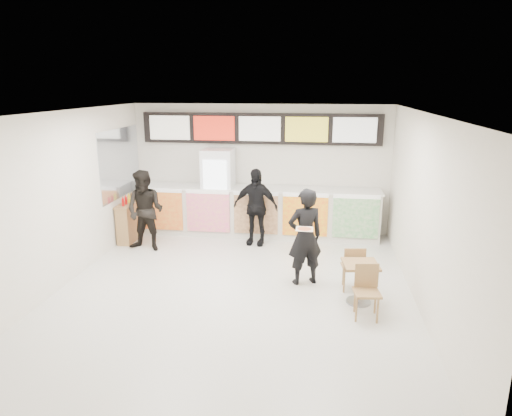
% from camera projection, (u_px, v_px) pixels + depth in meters
% --- Properties ---
extents(floor, '(7.00, 7.00, 0.00)m').
position_uv_depth(floor, '(234.00, 292.00, 7.78)').
color(floor, beige).
rests_on(floor, ground).
extents(ceiling, '(7.00, 7.00, 0.00)m').
position_uv_depth(ceiling, '(231.00, 113.00, 7.00)').
color(ceiling, white).
rests_on(ceiling, wall_back).
extents(wall_back, '(6.00, 0.00, 6.00)m').
position_uv_depth(wall_back, '(260.00, 169.00, 10.74)').
color(wall_back, silver).
rests_on(wall_back, floor).
extents(wall_left, '(0.00, 7.00, 7.00)m').
position_uv_depth(wall_left, '(60.00, 201.00, 7.79)').
color(wall_left, silver).
rests_on(wall_left, floor).
extents(wall_right, '(0.00, 7.00, 7.00)m').
position_uv_depth(wall_right, '(425.00, 214.00, 6.99)').
color(wall_right, silver).
rests_on(wall_right, floor).
extents(service_counter, '(5.56, 0.77, 1.14)m').
position_uv_depth(service_counter, '(258.00, 211.00, 10.59)').
color(service_counter, silver).
rests_on(service_counter, floor).
extents(menu_board, '(5.50, 0.14, 0.70)m').
position_uv_depth(menu_board, '(260.00, 129.00, 10.41)').
color(menu_board, black).
rests_on(menu_board, wall_back).
extents(drinks_fridge, '(0.70, 0.67, 2.00)m').
position_uv_depth(drinks_fridge, '(218.00, 192.00, 10.62)').
color(drinks_fridge, white).
rests_on(drinks_fridge, floor).
extents(mirror_panel, '(0.01, 2.00, 1.50)m').
position_uv_depth(mirror_panel, '(120.00, 163.00, 10.07)').
color(mirror_panel, '#B2B7BF').
rests_on(mirror_panel, wall_left).
extents(customer_main, '(0.74, 0.63, 1.73)m').
position_uv_depth(customer_main, '(305.00, 237.00, 7.91)').
color(customer_main, black).
rests_on(customer_main, floor).
extents(customer_left, '(0.92, 0.76, 1.72)m').
position_uv_depth(customer_left, '(145.00, 211.00, 9.56)').
color(customer_left, black).
rests_on(customer_left, floor).
extents(customer_mid, '(1.04, 0.55, 1.69)m').
position_uv_depth(customer_mid, '(255.00, 207.00, 9.93)').
color(customer_mid, black).
rests_on(customer_mid, floor).
extents(pizza_slice, '(0.36, 0.36, 0.02)m').
position_uv_depth(pizza_slice, '(304.00, 229.00, 7.41)').
color(pizza_slice, beige).
rests_on(pizza_slice, customer_main).
extents(cafe_table, '(0.61, 1.42, 0.81)m').
position_uv_depth(cafe_table, '(360.00, 275.00, 7.28)').
color(cafe_table, '#A4814B').
rests_on(cafe_table, floor).
extents(condiment_ledge, '(0.31, 0.78, 1.04)m').
position_uv_depth(condiment_ledge, '(129.00, 222.00, 10.21)').
color(condiment_ledge, '#A4814B').
rests_on(condiment_ledge, floor).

